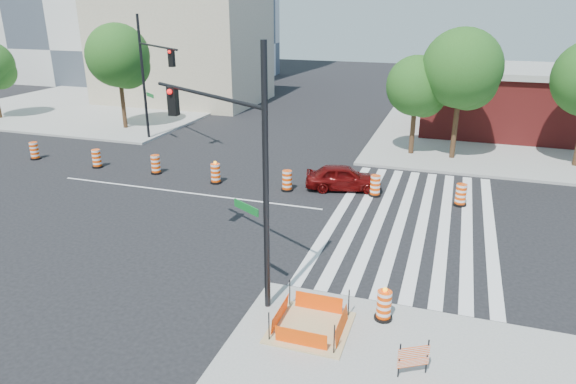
{
  "coord_description": "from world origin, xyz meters",
  "views": [
    {
      "loc": [
        12.25,
        -20.8,
        8.82
      ],
      "look_at": [
        5.99,
        -1.91,
        1.4
      ],
      "focal_mm": 32.0,
      "sensor_mm": 36.0,
      "label": 1
    }
  ],
  "objects": [
    {
      "name": "tree_north_c",
      "position": [
        9.93,
        10.14,
        4.0
      ],
      "size": [
        3.51,
        3.51,
        5.96
      ],
      "color": "#382314",
      "rests_on": "ground"
    },
    {
      "name": "pit_drum",
      "position": [
        10.89,
        -7.89,
        0.58
      ],
      "size": [
        0.53,
        0.53,
        1.04
      ],
      "color": "black",
      "rests_on": "ground"
    },
    {
      "name": "brick_storefront",
      "position": [
        18.0,
        18.0,
        2.32
      ],
      "size": [
        16.5,
        8.5,
        4.6
      ],
      "color": "maroon",
      "rests_on": "ground"
    },
    {
      "name": "tree_north_d",
      "position": [
        12.33,
        9.93,
        5.07
      ],
      "size": [
        4.44,
        4.44,
        7.55
      ],
      "color": "#382314",
      "rests_on": "ground"
    },
    {
      "name": "crosswalk_east",
      "position": [
        10.95,
        0.0,
        0.01
      ],
      "size": [
        6.75,
        13.5,
        0.01
      ],
      "color": "silver",
      "rests_on": "ground"
    },
    {
      "name": "median_drum_3",
      "position": [
        0.85,
        1.77,
        0.49
      ],
      "size": [
        0.6,
        0.6,
        1.18
      ],
      "color": "black",
      "rests_on": "ground"
    },
    {
      "name": "lane_centerline",
      "position": [
        0.0,
        0.0,
        0.01
      ],
      "size": [
        14.0,
        0.12,
        0.01
      ],
      "primitive_type": "cube",
      "color": "silver",
      "rests_on": "ground"
    },
    {
      "name": "ground",
      "position": [
        0.0,
        0.0,
        0.0
      ],
      "size": [
        120.0,
        120.0,
        0.0
      ],
      "primitive_type": "plane",
      "color": "black",
      "rests_on": "ground"
    },
    {
      "name": "median_drum_1",
      "position": [
        -6.68,
        2.08,
        0.48
      ],
      "size": [
        0.6,
        0.6,
        1.02
      ],
      "color": "black",
      "rests_on": "ground"
    },
    {
      "name": "median_drum_4",
      "position": [
        4.7,
        1.86,
        0.48
      ],
      "size": [
        0.6,
        0.6,
        1.02
      ],
      "color": "black",
      "rests_on": "ground"
    },
    {
      "name": "signal_pole_nw",
      "position": [
        -6.1,
        7.48,
        4.87
      ],
      "size": [
        4.88,
        3.73,
        7.94
      ],
      "rotation": [
        0.0,
        0.0,
        -0.65
      ],
      "color": "black",
      "rests_on": "ground"
    },
    {
      "name": "median_drum_5",
      "position": [
        8.95,
        2.49,
        0.48
      ],
      "size": [
        0.6,
        0.6,
        1.02
      ],
      "color": "black",
      "rests_on": "ground"
    },
    {
      "name": "excavation_pit",
      "position": [
        9.0,
        -9.0,
        0.22
      ],
      "size": [
        2.2,
        2.2,
        0.9
      ],
      "color": "tan",
      "rests_on": "ground"
    },
    {
      "name": "barricade",
      "position": [
        11.92,
        -10.06,
        0.68
      ],
      "size": [
        0.73,
        0.45,
        0.97
      ],
      "rotation": [
        0.0,
        0.0,
        0.53
      ],
      "color": "#FF4705",
      "rests_on": "ground"
    },
    {
      "name": "median_drum_6",
      "position": [
        12.87,
        2.48,
        0.48
      ],
      "size": [
        0.6,
        0.6,
        1.02
      ],
      "color": "black",
      "rests_on": "ground"
    },
    {
      "name": "tree_north_b",
      "position": [
        -10.58,
        10.45,
        5.02
      ],
      "size": [
        4.4,
        4.4,
        7.48
      ],
      "color": "#382314",
      "rests_on": "ground"
    },
    {
      "name": "sidewalk_ne",
      "position": [
        18.0,
        18.0,
        0.07
      ],
      "size": [
        22.0,
        22.0,
        0.15
      ],
      "primitive_type": "cube",
      "color": "gray",
      "rests_on": "ground"
    },
    {
      "name": "sidewalk_nw",
      "position": [
        -18.0,
        18.0,
        0.07
      ],
      "size": [
        22.0,
        22.0,
        0.15
      ],
      "primitive_type": "cube",
      "color": "gray",
      "rests_on": "ground"
    },
    {
      "name": "median_drum_2",
      "position": [
        -2.93,
        2.17,
        0.48
      ],
      "size": [
        0.6,
        0.6,
        1.02
      ],
      "color": "black",
      "rests_on": "ground"
    },
    {
      "name": "signal_pole_se",
      "position": [
        6.07,
        -7.46,
        4.77
      ],
      "size": [
        5.12,
        3.13,
        7.77
      ],
      "rotation": [
        0.0,
        0.0,
        2.6
      ],
      "color": "black",
      "rests_on": "ground"
    },
    {
      "name": "red_coupe",
      "position": [
        7.29,
        2.88,
        0.63
      ],
      "size": [
        3.98,
        2.38,
        1.27
      ],
      "primitive_type": "imported",
      "rotation": [
        0.0,
        0.0,
        1.82
      ],
      "color": "#4F0706",
      "rests_on": "ground"
    },
    {
      "name": "beige_midrise",
      "position": [
        -12.0,
        22.0,
        5.0
      ],
      "size": [
        14.0,
        10.0,
        10.0
      ],
      "primitive_type": "cube",
      "color": "tan",
      "rests_on": "ground"
    },
    {
      "name": "median_drum_0",
      "position": [
        -11.22,
        2.27,
        0.48
      ],
      "size": [
        0.6,
        0.6,
        1.02
      ],
      "color": "black",
      "rests_on": "ground"
    }
  ]
}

